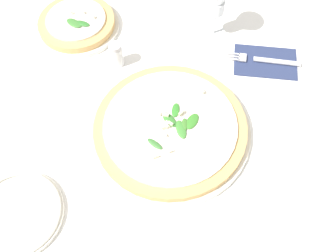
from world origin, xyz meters
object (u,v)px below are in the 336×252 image
(pizza_personal_side, at_px, (77,24))
(fork, at_px, (263,60))
(pizza_arugula_main, at_px, (168,129))
(wine_glass, at_px, (217,1))
(shaker_pepper, at_px, (116,55))
(side_plate_white, at_px, (17,214))

(pizza_personal_side, distance_m, fork, 0.49)
(pizza_arugula_main, distance_m, wine_glass, 0.34)
(wine_glass, xyz_separation_m, fork, (-0.10, 0.12, -0.10))
(wine_glass, distance_m, shaker_pepper, 0.27)
(wine_glass, height_order, side_plate_white, wine_glass)
(pizza_personal_side, distance_m, shaker_pepper, 0.16)
(pizza_personal_side, bearing_deg, side_plate_white, 73.86)
(pizza_arugula_main, bearing_deg, fork, -148.62)
(pizza_arugula_main, bearing_deg, shaker_pepper, -67.26)
(pizza_arugula_main, height_order, pizza_personal_side, pizza_arugula_main)
(wine_glass, relative_size, shaker_pepper, 2.41)
(fork, xyz_separation_m, side_plate_white, (0.59, 0.30, 0.00))
(pizza_arugula_main, xyz_separation_m, fork, (-0.27, -0.16, -0.01))
(pizza_arugula_main, height_order, wine_glass, wine_glass)
(pizza_arugula_main, relative_size, pizza_personal_side, 1.63)
(pizza_personal_side, bearing_deg, pizza_arugula_main, 117.22)
(pizza_personal_side, distance_m, wine_glass, 0.37)
(pizza_arugula_main, height_order, side_plate_white, pizza_arugula_main)
(pizza_arugula_main, xyz_separation_m, side_plate_white, (0.32, 0.14, -0.01))
(side_plate_white, bearing_deg, pizza_personal_side, -106.14)
(wine_glass, xyz_separation_m, side_plate_white, (0.49, 0.41, -0.10))
(side_plate_white, bearing_deg, pizza_arugula_main, -157.14)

